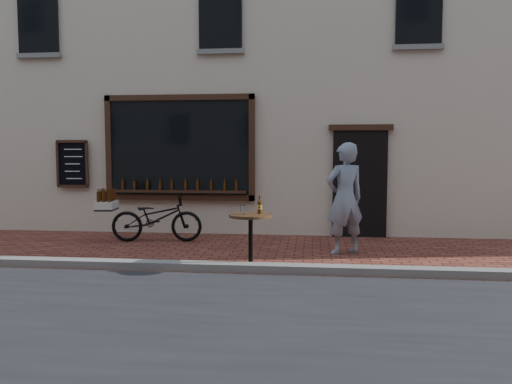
# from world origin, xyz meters

# --- Properties ---
(ground) EXTENTS (90.00, 90.00, 0.00)m
(ground) POSITION_xyz_m (0.00, 0.00, 0.00)
(ground) COLOR #5A261D
(ground) RESTS_ON ground
(kerb) EXTENTS (90.00, 0.25, 0.12)m
(kerb) POSITION_xyz_m (0.00, 0.20, 0.06)
(kerb) COLOR slate
(kerb) RESTS_ON ground
(shop_building) EXTENTS (28.00, 6.20, 10.00)m
(shop_building) POSITION_xyz_m (0.00, 6.50, 5.00)
(shop_building) COLOR #C6B39C
(shop_building) RESTS_ON ground
(cargo_bicycle) EXTENTS (2.09, 0.83, 1.00)m
(cargo_bicycle) POSITION_xyz_m (-2.15, 2.46, 0.48)
(cargo_bicycle) COLOR black
(cargo_bicycle) RESTS_ON ground
(bistro_table) EXTENTS (0.65, 0.65, 1.12)m
(bistro_table) POSITION_xyz_m (0.01, 0.35, 0.60)
(bistro_table) COLOR black
(bistro_table) RESTS_ON ground
(pedestrian) EXTENTS (0.83, 0.72, 1.92)m
(pedestrian) POSITION_xyz_m (1.48, 1.68, 0.96)
(pedestrian) COLOR gray
(pedestrian) RESTS_ON ground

